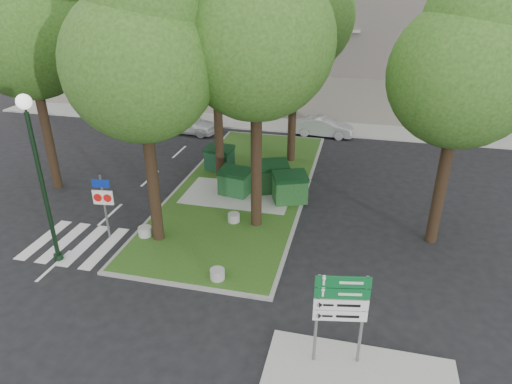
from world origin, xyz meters
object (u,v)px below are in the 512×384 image
(tree_median_mid, at_px, (217,37))
(dumpster_d, at_px, (290,188))
(tree_median_far, at_px, (298,2))
(bollard_right, at_px, (217,274))
(dumpster_b, at_px, (235,182))
(car_white, at_px, (187,123))
(bollard_left, at_px, (145,231))
(traffic_sign_pole, at_px, (103,198))
(litter_bin, at_px, (291,179))
(tree_street_right, at_px, (468,61))
(tree_median_near_right, at_px, (259,25))
(directional_sign, at_px, (341,306))
(bollard_mid, at_px, (234,218))
(tree_street_left, at_px, (27,24))
(street_lamp, at_px, (37,162))
(dumpster_a, at_px, (220,158))
(tree_median_near_left, at_px, (142,50))
(car_silver, at_px, (323,127))
(dumpster_c, at_px, (271,177))

(tree_median_mid, xyz_separation_m, dumpster_d, (3.91, -2.16, -6.18))
(tree_median_far, xyz_separation_m, bollard_right, (-0.70, -11.56, -8.02))
(dumpster_b, height_order, car_white, dumpster_b)
(bollard_left, height_order, traffic_sign_pole, traffic_sign_pole)
(litter_bin, bearing_deg, tree_median_mid, 173.55)
(tree_street_right, height_order, car_white, tree_street_right)
(tree_median_near_right, relative_size, directional_sign, 4.11)
(tree_median_near_right, height_order, tree_street_right, tree_median_near_right)
(tree_street_right, relative_size, traffic_sign_pole, 3.71)
(bollard_left, relative_size, bollard_mid, 1.05)
(dumpster_b, bearing_deg, dumpster_d, 7.01)
(dumpster_b, bearing_deg, tree_street_left, -163.30)
(bollard_left, relative_size, directional_sign, 0.19)
(tree_street_left, relative_size, directional_sign, 3.95)
(litter_bin, bearing_deg, bollard_left, -128.62)
(litter_bin, bearing_deg, street_lamp, -131.77)
(dumpster_a, distance_m, bollard_mid, 5.77)
(tree_median_near_left, bearing_deg, bollard_left, -178.29)
(dumpster_a, distance_m, car_silver, 8.62)
(bollard_right, height_order, traffic_sign_pole, traffic_sign_pole)
(dumpster_d, bearing_deg, tree_street_left, 161.30)
(tree_median_near_left, bearing_deg, traffic_sign_pole, -172.57)
(bollard_left, bearing_deg, traffic_sign_pole, -169.91)
(tree_median_far, xyz_separation_m, tree_street_right, (6.80, -7.00, -1.34))
(litter_bin, bearing_deg, dumpster_c, -135.91)
(bollard_left, bearing_deg, dumpster_b, 61.57)
(tree_median_near_right, relative_size, car_white, 2.81)
(dumpster_d, relative_size, car_white, 0.44)
(tree_median_mid, height_order, directional_sign, tree_median_mid)
(tree_median_near_right, distance_m, litter_bin, 8.58)
(bollard_mid, relative_size, litter_bin, 0.72)
(bollard_left, relative_size, car_white, 0.13)
(litter_bin, bearing_deg, traffic_sign_pole, -134.85)
(tree_street_right, bearing_deg, tree_street_left, 176.73)
(tree_street_left, bearing_deg, traffic_sign_pole, -37.88)
(tree_median_far, distance_m, dumpster_c, 8.60)
(tree_street_right, distance_m, dumpster_c, 9.83)
(dumpster_b, height_order, dumpster_c, dumpster_c)
(traffic_sign_pole, bearing_deg, car_white, 90.75)
(bollard_left, distance_m, litter_bin, 7.81)
(tree_median_near_right, height_order, traffic_sign_pole, tree_median_near_right)
(dumpster_c, distance_m, traffic_sign_pole, 7.87)
(litter_bin, distance_m, traffic_sign_pole, 9.06)
(bollard_mid, bearing_deg, tree_median_near_left, -141.81)
(tree_median_mid, relative_size, bollard_right, 19.79)
(dumpster_c, relative_size, car_white, 0.47)
(tree_street_left, height_order, dumpster_b, tree_street_left)
(tree_median_near_left, xyz_separation_m, street_lamp, (-3.16, -2.15, -3.43))
(tree_median_mid, distance_m, directional_sign, 14.09)
(tree_median_far, height_order, dumpster_a, tree_median_far)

